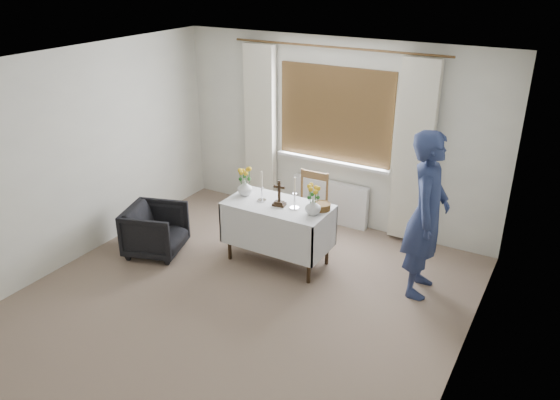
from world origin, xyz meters
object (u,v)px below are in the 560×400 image
at_px(person, 427,215).
at_px(flower_vase_right, 313,207).
at_px(altar_table, 278,233).
at_px(armchair, 155,230).
at_px(wooden_chair, 308,208).
at_px(wooden_cross, 279,193).
at_px(flower_vase_left, 245,188).

relative_size(person, flower_vase_right, 9.86).
bearing_deg(altar_table, person, 8.53).
distance_m(armchair, flower_vase_right, 2.04).
height_order(armchair, flower_vase_right, flower_vase_right).
bearing_deg(armchair, wooden_chair, -67.96).
bearing_deg(wooden_cross, armchair, -168.44).
distance_m(armchair, flower_vase_left, 1.25).
xyz_separation_m(wooden_chair, person, (1.61, -0.43, 0.47)).
relative_size(altar_table, wooden_cross, 4.00).
distance_m(wooden_cross, flower_vase_right, 0.45).
bearing_deg(armchair, person, -93.15).
distance_m(armchair, person, 3.25).
xyz_separation_m(altar_table, armchair, (-1.43, -0.56, -0.07)).
bearing_deg(flower_vase_right, flower_vase_left, 175.20).
relative_size(altar_table, flower_vase_left, 6.58).
bearing_deg(person, wooden_cross, 93.71).
height_order(altar_table, person, person).
distance_m(altar_table, person, 1.76).
relative_size(armchair, person, 0.37).
xyz_separation_m(altar_table, flower_vase_right, (0.47, -0.04, 0.47)).
xyz_separation_m(wooden_chair, armchair, (-1.48, -1.23, -0.14)).
bearing_deg(person, wooden_chair, 69.44).
distance_m(altar_table, armchair, 1.53).
height_order(wooden_chair, armchair, wooden_chair).
relative_size(wooden_chair, person, 0.49).
xyz_separation_m(person, flower_vase_left, (-2.14, -0.20, -0.06)).
distance_m(wooden_chair, wooden_cross, 0.84).
relative_size(armchair, flower_vase_right, 3.62).
relative_size(wooden_chair, wooden_cross, 2.91).
distance_m(armchair, wooden_cross, 1.67).
distance_m(wooden_chair, flower_vase_right, 0.92).
bearing_deg(flower_vase_left, wooden_cross, -7.06).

